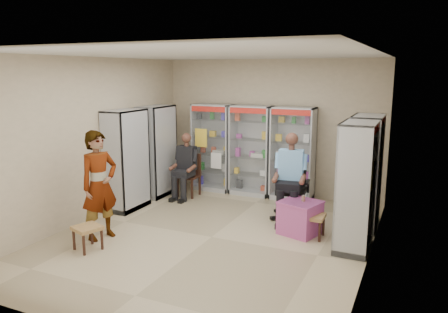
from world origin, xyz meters
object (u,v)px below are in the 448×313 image
at_px(cabinet_back_right, 293,154).
at_px(seated_shopkeeper, 291,179).
at_px(woven_stool_b, 88,238).
at_px(cabinet_left_near, 126,160).
at_px(cabinet_back_mid, 251,151).
at_px(wooden_chair, 189,175).
at_px(cabinet_left_far, 157,151).
at_px(cabinet_back_left, 213,147).
at_px(standing_man, 99,185).
at_px(cabinet_right_near, 356,187).
at_px(pink_trunk, 300,218).
at_px(cabinet_right_far, 365,172).
at_px(woven_stool_a, 312,226).
at_px(office_chair, 291,187).

distance_m(cabinet_back_right, seated_shopkeeper, 1.38).
bearing_deg(woven_stool_b, cabinet_left_near, 109.70).
xyz_separation_m(cabinet_back_mid, cabinet_left_near, (-1.88, -2.03, 0.00)).
bearing_deg(wooden_chair, cabinet_left_far, -163.61).
distance_m(cabinet_back_left, seated_shopkeeper, 2.61).
height_order(cabinet_left_far, standing_man, cabinet_left_far).
relative_size(cabinet_right_near, cabinet_left_far, 1.00).
bearing_deg(woven_stool_b, cabinet_left_far, 102.94).
distance_m(cabinet_back_mid, cabinet_back_right, 0.95).
xyz_separation_m(wooden_chair, woven_stool_b, (0.03, -3.27, -0.28)).
height_order(seated_shopkeeper, woven_stool_b, seated_shopkeeper).
relative_size(pink_trunk, woven_stool_b, 1.55).
height_order(cabinet_right_far, wooden_chair, cabinet_right_far).
relative_size(cabinet_back_left, woven_stool_a, 5.06).
bearing_deg(cabinet_back_left, pink_trunk, -36.91).
bearing_deg(wooden_chair, cabinet_back_mid, 31.31).
relative_size(cabinet_left_near, woven_stool_b, 5.22).
bearing_deg(cabinet_right_near, standing_man, 108.24).
xyz_separation_m(cabinet_back_left, cabinet_left_near, (-0.93, -2.03, 0.00)).
distance_m(office_chair, seated_shopkeeper, 0.17).
distance_m(cabinet_back_left, woven_stool_b, 4.09).
bearing_deg(cabinet_back_left, cabinet_right_far, -17.75).
bearing_deg(cabinet_left_near, cabinet_back_left, 155.39).
xyz_separation_m(cabinet_left_far, standing_man, (0.57, -2.58, -0.09)).
xyz_separation_m(seated_shopkeeper, standing_man, (-2.60, -2.20, 0.13)).
height_order(cabinet_back_left, seated_shopkeeper, cabinet_back_left).
xyz_separation_m(cabinet_right_far, wooden_chair, (-3.78, 0.40, -0.53)).
bearing_deg(standing_man, woven_stool_b, -147.44).
relative_size(cabinet_left_near, wooden_chair, 2.13).
bearing_deg(woven_stool_b, woven_stool_a, 32.80).
bearing_deg(cabinet_right_near, cabinet_left_far, 73.75).
xyz_separation_m(cabinet_left_near, seated_shopkeeper, (3.17, 0.72, -0.23)).
height_order(cabinet_left_far, wooden_chair, cabinet_left_far).
xyz_separation_m(cabinet_back_right, standing_man, (-2.26, -3.51, -0.09)).
bearing_deg(office_chair, cabinet_left_near, -174.45).
bearing_deg(cabinet_back_left, standing_man, -95.85).
xyz_separation_m(pink_trunk, standing_man, (-2.96, -1.56, 0.62)).
xyz_separation_m(seated_shopkeeper, pink_trunk, (0.36, -0.64, -0.49)).
xyz_separation_m(cabinet_back_left, cabinet_back_right, (1.90, 0.00, 0.00)).
distance_m(cabinet_back_mid, woven_stool_b, 4.25).
height_order(cabinet_right_near, woven_stool_a, cabinet_right_near).
height_order(cabinet_back_left, cabinet_right_far, same).
distance_m(cabinet_right_far, cabinet_left_near, 4.55).
height_order(cabinet_back_right, cabinet_right_far, same).
xyz_separation_m(wooden_chair, woven_stool_a, (3.08, -1.30, -0.27)).
bearing_deg(woven_stool_b, cabinet_right_near, 25.25).
bearing_deg(cabinet_back_mid, wooden_chair, -148.69).
bearing_deg(woven_stool_a, cabinet_back_right, 114.69).
height_order(cabinet_back_mid, woven_stool_a, cabinet_back_mid).
relative_size(cabinet_back_left, cabinet_right_near, 1.00).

